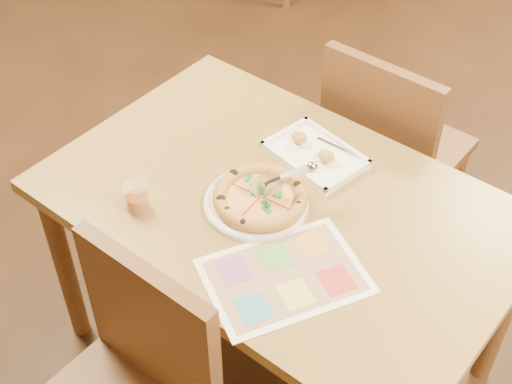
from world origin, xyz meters
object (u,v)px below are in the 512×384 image
Objects in this scene: chair_near at (129,379)px; pizza at (260,198)px; dining_table at (280,222)px; menu at (285,276)px; glass_tumbler at (137,198)px; chair_far at (388,137)px; plate at (256,203)px; appetizer_tray at (315,155)px; pizza_cutter at (282,179)px.

pizza is (-0.03, 0.55, 0.18)m from chair_near.
pizza is at bearing -123.95° from dining_table.
menu is at bearing -37.87° from pizza.
pizza is 3.03× the size of glass_tumbler.
chair_far is at bearing 71.96° from glass_tumbler.
plate is at bearing 144.75° from menu.
chair_far is 5.45× the size of glass_tumbler.
glass_tumbler reaches higher than dining_table.
chair_far is at bearing 85.21° from appetizer_tray.
plate is at bearing 41.28° from glass_tumbler.
menu is at bearing -100.42° from pizza_cutter.
menu is (0.21, -0.42, -0.01)m from appetizer_tray.
appetizer_tray is at bearing 50.45° from pizza_cutter.
pizza_cutter is at bearing 44.67° from pizza.
glass_tumbler is 0.46m from menu.
pizza is 1.93× the size of pizza_cutter.
appetizer_tray is at bearing 99.13° from dining_table.
appetizer_tray is 0.46m from menu.
glass_tumbler is at bearing -138.65° from pizza.
appetizer_tray reaches higher than menu.
glass_tumbler is at bearing -136.46° from dining_table.
chair_near is 1.80× the size of pizza.
chair_far is (-0.00, 1.20, 0.00)m from chair_near.
chair_near is at bearing -87.65° from appetizer_tray.
chair_near is (0.00, -0.60, -0.07)m from dining_table.
menu is at bearing 7.51° from glass_tumbler.
plate is 3.33× the size of glass_tumbler.
chair_far is 0.66m from pizza_cutter.
chair_far reaches higher than menu.
glass_tumbler reaches higher than appetizer_tray.
pizza is (0.01, 0.01, 0.02)m from plate.
chair_far is 3.46× the size of pizza_cutter.
chair_far is (-0.00, 0.60, -0.07)m from dining_table.
glass_tumbler is (-0.24, -0.21, 0.03)m from plate.
pizza_cutter reaches higher than glass_tumbler.
pizza_cutter is at bearing -79.42° from appetizer_tray.
chair_far reaches higher than pizza.
chair_far is 1.80× the size of pizza.
dining_table is at bearing 53.86° from plate.
pizza_cutter is 1.57× the size of glass_tumbler.
dining_table is 4.24× the size of appetizer_tray.
chair_far is at bearing 90.00° from dining_table.
pizza is at bearing 93.42° from chair_near.
pizza is at bearing 41.35° from glass_tumbler.
menu is at bearing -50.39° from dining_table.
pizza is at bearing 87.10° from chair_far.
chair_far is at bearing 87.10° from pizza.
pizza_cutter reaches higher than appetizer_tray.
chair_near is 1.00× the size of chair_far.
dining_table is 0.12m from plate.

